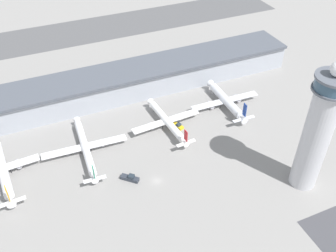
{
  "coord_description": "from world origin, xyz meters",
  "views": [
    {
      "loc": [
        -40.2,
        -104.53,
        121.94
      ],
      "look_at": [
        13.26,
        18.29,
        13.13
      ],
      "focal_mm": 40.0,
      "sensor_mm": 36.0,
      "label": 1
    }
  ],
  "objects": [
    {
      "name": "terminal_building",
      "position": [
        0.0,
        70.0,
        7.86
      ],
      "size": [
        220.56,
        25.0,
        15.53
      ],
      "color": "#A3A8B2",
      "rests_on": "ground"
    },
    {
      "name": "service_truck_fuel",
      "position": [
        -10.5,
        5.3,
        1.07
      ],
      "size": [
        7.72,
        7.41,
        3.06
      ],
      "color": "black",
      "rests_on": "ground"
    },
    {
      "name": "airplane_gate_charlie",
      "position": [
        18.72,
        32.12,
        4.15
      ],
      "size": [
        37.35,
        40.39,
        11.69
      ],
      "color": "white",
      "rests_on": "ground"
    },
    {
      "name": "airplane_gate_alpha",
      "position": [
        -60.8,
        30.03,
        4.14
      ],
      "size": [
        32.23,
        44.98,
        13.04
      ],
      "color": "white",
      "rests_on": "ground"
    },
    {
      "name": "service_truck_catering",
      "position": [
        23.99,
        30.28,
        0.84
      ],
      "size": [
        4.72,
        6.95,
        2.42
      ],
      "color": "black",
      "rests_on": "ground"
    },
    {
      "name": "ground_plane",
      "position": [
        0.0,
        0.0,
        0.0
      ],
      "size": [
        1000.0,
        1000.0,
        0.0
      ],
      "primitive_type": "plane",
      "color": "gray"
    },
    {
      "name": "airplane_gate_delta",
      "position": [
        55.53,
        36.01,
        4.09
      ],
      "size": [
        39.87,
        38.28,
        13.51
      ],
      "color": "silver",
      "rests_on": "ground"
    },
    {
      "name": "control_tower",
      "position": [
        57.84,
        -25.5,
        28.79
      ],
      "size": [
        14.31,
        14.31,
        59.21
      ],
      "color": "#BCBCC1",
      "rests_on": "ground"
    },
    {
      "name": "airplane_gate_bravo",
      "position": [
        -24.11,
        29.92,
        3.7
      ],
      "size": [
        40.37,
        45.66,
        11.13
      ],
      "color": "white",
      "rests_on": "ground"
    },
    {
      "name": "runway_strip",
      "position": [
        0.0,
        162.47,
        0.0
      ],
      "size": [
        330.84,
        44.0,
        0.01
      ],
      "primitive_type": "cube",
      "color": "#515154",
      "rests_on": "ground"
    }
  ]
}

